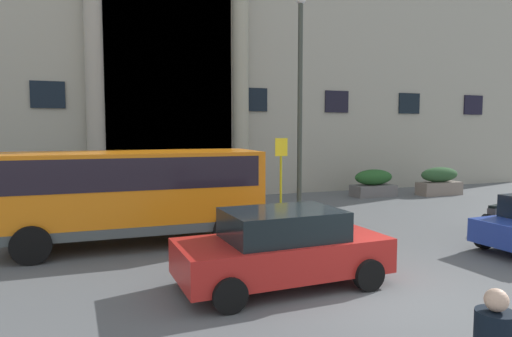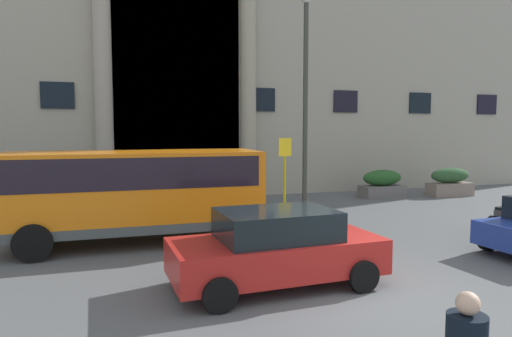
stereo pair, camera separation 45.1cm
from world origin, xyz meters
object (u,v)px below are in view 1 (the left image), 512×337
at_px(bus_stop_sign, 281,170).
at_px(lamppost_plaza_centre, 300,87).
at_px(hedge_planter_far_east, 439,182).
at_px(scooter_by_planter, 498,216).
at_px(hedge_planter_entrance_left, 373,183).
at_px(orange_minibus, 133,188).
at_px(hedge_planter_east, 23,200).
at_px(hedge_planter_entrance_right, 154,195).
at_px(parked_hatchback_near, 282,247).

relative_size(bus_stop_sign, lamppost_plaza_centre, 0.35).
xyz_separation_m(hedge_planter_far_east, scooter_by_planter, (-3.90, -6.83, -0.18)).
bearing_deg(hedge_planter_entrance_left, orange_minibus, -154.79).
xyz_separation_m(scooter_by_planter, lamppost_plaza_centre, (-4.24, 5.19, 4.23)).
relative_size(hedge_planter_far_east, hedge_planter_east, 1.15).
bearing_deg(hedge_planter_east, hedge_planter_entrance_right, -0.55).
distance_m(bus_stop_sign, parked_hatchback_near, 6.41).
height_order(hedge_planter_far_east, hedge_planter_east, hedge_planter_east).
relative_size(hedge_planter_entrance_right, scooter_by_planter, 1.01).
height_order(orange_minibus, hedge_planter_entrance_left, orange_minibus).
distance_m(hedge_planter_far_east, hedge_planter_entrance_right, 13.36).
height_order(bus_stop_sign, hedge_planter_east, bus_stop_sign).
distance_m(hedge_planter_east, scooter_by_planter, 15.67).
bearing_deg(hedge_planter_east, hedge_planter_far_east, -1.00).
distance_m(orange_minibus, hedge_planter_entrance_left, 12.48).
xyz_separation_m(bus_stop_sign, hedge_planter_entrance_right, (-3.81, 3.46, -1.12)).
bearing_deg(hedge_planter_far_east, scooter_by_planter, -119.73).
relative_size(hedge_planter_far_east, lamppost_plaza_centre, 0.27).
height_order(hedge_planter_entrance_left, parked_hatchback_near, parked_hatchback_near).
height_order(hedge_planter_far_east, scooter_by_planter, hedge_planter_far_east).
relative_size(scooter_by_planter, lamppost_plaza_centre, 0.24).
xyz_separation_m(hedge_planter_east, scooter_by_planter, (13.95, -7.14, -0.20)).
xyz_separation_m(hedge_planter_entrance_left, parked_hatchback_near, (-8.77, -9.73, 0.16)).
bearing_deg(scooter_by_planter, lamppost_plaza_centre, 114.15).
xyz_separation_m(parked_hatchback_near, scooter_by_planter, (8.09, 2.22, -0.31)).
distance_m(hedge_planter_entrance_left, parked_hatchback_near, 13.10).
bearing_deg(hedge_planter_entrance_left, bus_stop_sign, -148.53).
relative_size(hedge_planter_east, lamppost_plaza_centre, 0.23).
relative_size(hedge_planter_entrance_right, lamppost_plaza_centre, 0.25).
bearing_deg(lamppost_plaza_centre, hedge_planter_entrance_left, 25.28).
distance_m(orange_minibus, parked_hatchback_near, 5.13).
bearing_deg(orange_minibus, bus_stop_sign, 16.62).
bearing_deg(lamppost_plaza_centre, orange_minibus, -154.85).
bearing_deg(scooter_by_planter, hedge_planter_east, 137.81).
bearing_deg(hedge_planter_east, lamppost_plaza_centre, -11.36).
bearing_deg(parked_hatchback_near, hedge_planter_entrance_right, 95.80).
height_order(hedge_planter_east, scooter_by_planter, hedge_planter_east).
bearing_deg(hedge_planter_entrance_right, parked_hatchback_near, -81.65).
bearing_deg(parked_hatchback_near, bus_stop_sign, 64.80).
bearing_deg(parked_hatchback_near, scooter_by_planter, 12.77).
relative_size(hedge_planter_far_east, hedge_planter_entrance_right, 1.08).
distance_m(bus_stop_sign, hedge_planter_entrance_left, 7.51).
bearing_deg(scooter_by_planter, orange_minibus, 153.14).
bearing_deg(hedge_planter_entrance_right, orange_minibus, -102.96).
bearing_deg(bus_stop_sign, lamppost_plaza_centre, 47.65).
xyz_separation_m(bus_stop_sign, parked_hatchback_near, (-2.44, -5.85, -0.97)).
bearing_deg(bus_stop_sign, orange_minibus, -163.85).
xyz_separation_m(bus_stop_sign, lamppost_plaza_centre, (1.42, 1.55, 2.95)).
distance_m(orange_minibus, hedge_planter_far_east, 15.23).
relative_size(orange_minibus, bus_stop_sign, 2.40).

